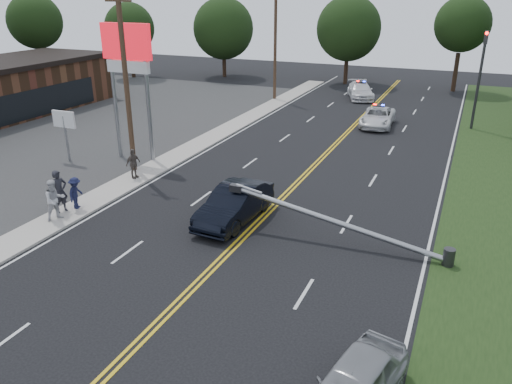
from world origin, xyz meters
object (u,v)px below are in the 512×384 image
at_px(traffic_signal, 480,72).
at_px(bystander_c, 76,193).
at_px(bystander_b, 55,200).
at_px(emergency_a, 378,117).
at_px(small_sign, 64,124).
at_px(utility_pole_mid, 126,83).
at_px(crashed_sedan, 235,204).
at_px(bystander_d, 133,164).
at_px(utility_pole_far, 275,44).
at_px(fallen_streetlight, 348,226).
at_px(emergency_b, 360,91).
at_px(bystander_a, 59,191).
at_px(pylon_sign, 128,59).

height_order(traffic_signal, bystander_c, traffic_signal).
bearing_deg(bystander_c, bystander_b, 169.12).
distance_m(emergency_a, bystander_c, 23.77).
bearing_deg(emergency_a, small_sign, -137.02).
distance_m(utility_pole_mid, crashed_sedan, 9.90).
bearing_deg(bystander_d, bystander_b, -168.30).
bearing_deg(utility_pole_mid, traffic_signal, 45.80).
distance_m(utility_pole_far, bystander_d, 23.50).
bearing_deg(bystander_c, fallen_streetlight, -95.99).
bearing_deg(crashed_sedan, bystander_c, -162.60).
bearing_deg(bystander_b, emergency_b, 14.89).
bearing_deg(crashed_sedan, emergency_a, 84.94).
xyz_separation_m(traffic_signal, emergency_b, (-10.18, 7.84, -3.45)).
bearing_deg(bystander_a, bystander_b, -129.97).
relative_size(traffic_signal, crashed_sedan, 1.43).
bearing_deg(emergency_b, fallen_streetlight, -98.62).
distance_m(traffic_signal, bystander_c, 29.06).
distance_m(bystander_a, bystander_b, 0.85).
xyz_separation_m(small_sign, crashed_sedan, (12.95, -3.64, -1.52)).
distance_m(utility_pole_far, bystander_a, 28.45).
xyz_separation_m(emergency_a, bystander_a, (-10.39, -22.16, 0.44)).
distance_m(pylon_sign, bystander_c, 9.37).
bearing_deg(bystander_c, utility_pole_mid, -4.77).
xyz_separation_m(traffic_signal, fallen_streetlight, (-4.11, -22.00, -3.29)).
height_order(small_sign, emergency_b, small_sign).
bearing_deg(bystander_b, utility_pole_far, 27.75).
relative_size(pylon_sign, bystander_c, 5.23).
relative_size(utility_pole_mid, emergency_a, 2.02).
bearing_deg(small_sign, emergency_a, 45.65).
bearing_deg(crashed_sedan, pylon_sign, 151.89).
bearing_deg(bystander_c, small_sign, 32.16).
distance_m(fallen_streetlight, bystander_b, 12.86).
height_order(small_sign, utility_pole_mid, utility_pole_mid).
height_order(small_sign, bystander_b, small_sign).
height_order(emergency_b, bystander_d, bystander_d).
relative_size(pylon_sign, emergency_b, 1.54).
xyz_separation_m(pylon_sign, emergency_a, (12.13, 13.99, -5.31)).
bearing_deg(utility_pole_far, bystander_a, -89.10).
bearing_deg(utility_pole_mid, fallen_streetlight, -16.64).
height_order(bystander_a, bystander_b, bystander_a).
relative_size(emergency_b, bystander_c, 3.39).
relative_size(utility_pole_far, emergency_b, 1.93).
relative_size(pylon_sign, bystander_b, 4.26).
height_order(fallen_streetlight, bystander_b, bystander_b).
bearing_deg(pylon_sign, emergency_a, 49.06).
xyz_separation_m(fallen_streetlight, bystander_d, (-12.57, 2.88, 0.02)).
bearing_deg(bystander_b, bystander_d, 26.48).
distance_m(traffic_signal, emergency_b, 13.31).
height_order(fallen_streetlight, bystander_c, fallen_streetlight).
distance_m(utility_pole_mid, utility_pole_far, 22.00).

